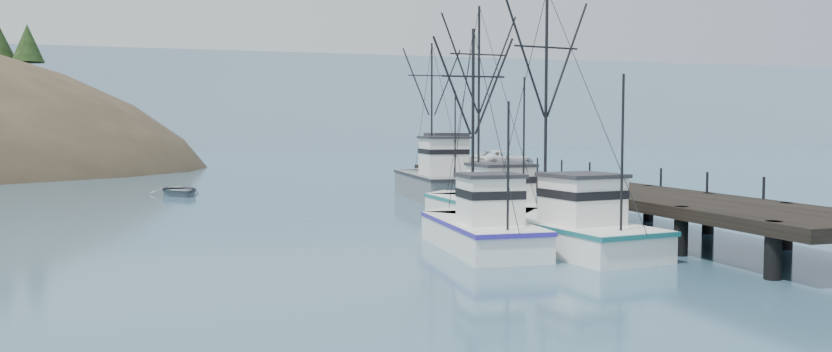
{
  "coord_description": "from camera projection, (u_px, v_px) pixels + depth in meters",
  "views": [
    {
      "loc": [
        -7.31,
        -24.49,
        5.12
      ],
      "look_at": [
        4.37,
        15.09,
        2.5
      ],
      "focal_mm": 32.0,
      "sensor_mm": 36.0,
      "label": 1
    }
  ],
  "objects": [
    {
      "name": "trawler_far",
      "position": [
        487.0,
        207.0,
        40.97
      ],
      "size": [
        4.51,
        12.2,
        12.33
      ],
      "color": "white",
      "rests_on": "ground"
    },
    {
      "name": "distant_ridge_far",
      "position": [
        66.0,
        149.0,
        191.61
      ],
      "size": [
        180.0,
        25.0,
        18.0
      ],
      "primitive_type": "cube",
      "color": "silver",
      "rests_on": "ground"
    },
    {
      "name": "trawler_mid",
      "position": [
        479.0,
        230.0,
        31.72
      ],
      "size": [
        3.58,
        9.66,
        9.8
      ],
      "color": "white",
      "rests_on": "ground"
    },
    {
      "name": "pickup_truck",
      "position": [
        502.0,
        160.0,
        57.8
      ],
      "size": [
        5.85,
        3.98,
        1.49
      ],
      "primitive_type": "imported",
      "rotation": [
        0.0,
        0.0,
        1.88
      ],
      "color": "white",
      "rests_on": "pier"
    },
    {
      "name": "pier",
      "position": [
        564.0,
        186.0,
        44.99
      ],
      "size": [
        6.0,
        44.0,
        2.0
      ],
      "color": "black",
      "rests_on": "ground"
    },
    {
      "name": "ground",
      "position": [
        418.0,
        276.0,
        25.83
      ],
      "size": [
        400.0,
        400.0,
        0.0
      ],
      "primitive_type": "plane",
      "color": "#325770",
      "rests_on": "ground"
    },
    {
      "name": "distant_ridge",
      "position": [
        267.0,
        149.0,
        191.37
      ],
      "size": [
        360.0,
        40.0,
        26.0
      ],
      "primitive_type": "cube",
      "color": "#9EB2C6",
      "rests_on": "ground"
    },
    {
      "name": "trawler_near",
      "position": [
        559.0,
        229.0,
        31.92
      ],
      "size": [
        5.09,
        11.47,
        11.52
      ],
      "color": "white",
      "rests_on": "ground"
    },
    {
      "name": "motorboat",
      "position": [
        179.0,
        195.0,
        57.35
      ],
      "size": [
        5.02,
        6.14,
        1.11
      ],
      "primitive_type": "imported",
      "rotation": [
        0.0,
        0.0,
        0.24
      ],
      "color": "slate",
      "rests_on": "ground"
    },
    {
      "name": "pier_shed",
      "position": [
        446.0,
        149.0,
        61.71
      ],
      "size": [
        3.0,
        3.2,
        2.8
      ],
      "color": "silver",
      "rests_on": "pier"
    },
    {
      "name": "work_vessel",
      "position": [
        436.0,
        182.0,
        54.79
      ],
      "size": [
        4.8,
        13.98,
        11.91
      ],
      "color": "slate",
      "rests_on": "ground"
    }
  ]
}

